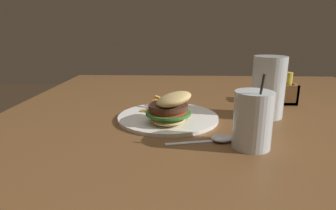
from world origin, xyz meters
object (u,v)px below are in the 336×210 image
Objects in this scene: beer_glass at (268,89)px; juice_glass at (252,122)px; meal_plate_near at (169,113)px; condiment_caddy at (283,90)px; spoon at (218,139)px.

beer_glass is 0.24m from juice_glass.
condiment_caddy reaches higher than meal_plate_near.
spoon is (0.13, 0.12, -0.02)m from meal_plate_near.
meal_plate_near is 0.45m from condiment_caddy.
beer_glass is 1.06× the size of juice_glass.
condiment_caddy is at bearing 120.76° from meal_plate_near.
juice_glass is at bearing 49.07° from meal_plate_near.
juice_glass is (0.22, -0.10, -0.03)m from beer_glass.
juice_glass is 1.04× the size of spoon.
meal_plate_near is 1.80× the size of spoon.
meal_plate_near is 0.18m from spoon.
condiment_caddy is (-0.17, 0.11, -0.04)m from beer_glass.
beer_glass is 1.11× the size of spoon.
juice_glass is 0.09m from spoon.
condiment_caddy reaches higher than spoon.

